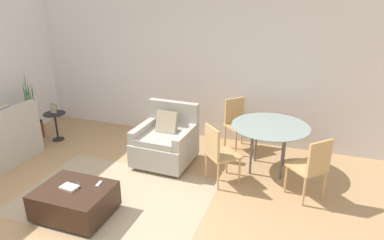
# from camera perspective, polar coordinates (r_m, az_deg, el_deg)

# --- Properties ---
(ground_plane) EXTENTS (20.00, 20.00, 0.00)m
(ground_plane) POSITION_cam_1_polar(r_m,az_deg,el_deg) (4.36, -17.46, -18.15)
(ground_plane) COLOR tan
(wall_back) EXTENTS (12.00, 0.06, 2.75)m
(wall_back) POSITION_cam_1_polar(r_m,az_deg,el_deg) (6.46, -1.41, 9.22)
(wall_back) COLOR white
(wall_back) RESTS_ON ground_plane
(area_rug) EXTENTS (2.58, 1.79, 0.01)m
(area_rug) POSITION_cam_1_polar(r_m,az_deg,el_deg) (4.97, -12.55, -12.26)
(area_rug) COLOR tan
(area_rug) RESTS_ON ground_plane
(armchair) EXTENTS (0.90, 0.92, 0.95)m
(armchair) POSITION_cam_1_polar(r_m,az_deg,el_deg) (5.60, -4.39, -3.63)
(armchair) COLOR #B2ADA3
(armchair) RESTS_ON ground_plane
(ottoman) EXTENTS (0.90, 0.71, 0.38)m
(ottoman) POSITION_cam_1_polar(r_m,az_deg,el_deg) (4.64, -18.93, -12.55)
(ottoman) COLOR #382319
(ottoman) RESTS_ON ground_plane
(book_stack) EXTENTS (0.23, 0.16, 0.03)m
(book_stack) POSITION_cam_1_polar(r_m,az_deg,el_deg) (4.57, -19.77, -10.51)
(book_stack) COLOR beige
(book_stack) RESTS_ON ottoman
(tv_remote_primary) EXTENTS (0.06, 0.14, 0.01)m
(tv_remote_primary) POSITION_cam_1_polar(r_m,az_deg,el_deg) (4.55, -15.26, -10.19)
(tv_remote_primary) COLOR #B7B7BC
(tv_remote_primary) RESTS_ON ottoman
(tv_remote_secondary) EXTENTS (0.14, 0.15, 0.01)m
(tv_remote_secondary) POSITION_cam_1_polar(r_m,az_deg,el_deg) (4.60, -18.37, -10.19)
(tv_remote_secondary) COLOR #333338
(tv_remote_secondary) RESTS_ON ottoman
(potted_plant) EXTENTS (0.35, 0.35, 1.38)m
(potted_plant) POSITION_cam_1_polar(r_m,az_deg,el_deg) (7.20, -24.98, -0.25)
(potted_plant) COLOR brown
(potted_plant) RESTS_ON ground_plane
(side_table) EXTENTS (0.40, 0.40, 0.54)m
(side_table) POSITION_cam_1_polar(r_m,az_deg,el_deg) (6.89, -21.78, -0.20)
(side_table) COLOR black
(side_table) RESTS_ON ground_plane
(picture_frame) EXTENTS (0.14, 0.07, 0.18)m
(picture_frame) POSITION_cam_1_polar(r_m,az_deg,el_deg) (6.81, -22.06, 1.76)
(picture_frame) COLOR #8C6647
(picture_frame) RESTS_ON side_table
(dining_table) EXTENTS (1.18, 1.18, 0.75)m
(dining_table) POSITION_cam_1_polar(r_m,az_deg,el_deg) (5.35, 12.88, -1.66)
(dining_table) COLOR #8C9E99
(dining_table) RESTS_ON ground_plane
(dining_chair_near_left) EXTENTS (0.59, 0.59, 0.90)m
(dining_chair_near_left) POSITION_cam_1_polar(r_m,az_deg,el_deg) (4.94, 4.34, -5.15)
(dining_chair_near_left) COLOR tan
(dining_chair_near_left) RESTS_ON ground_plane
(dining_chair_near_right) EXTENTS (0.59, 0.59, 0.90)m
(dining_chair_near_right) POSITION_cam_1_polar(r_m,az_deg,el_deg) (4.82, 19.41, -7.09)
(dining_chair_near_right) COLOR tan
(dining_chair_near_right) RESTS_ON ground_plane
(dining_chair_far_left) EXTENTS (0.59, 0.59, 0.90)m
(dining_chair_far_left) POSITION_cam_1_polar(r_m,az_deg,el_deg) (6.09, 7.52, -0.09)
(dining_chair_far_left) COLOR tan
(dining_chair_far_left) RESTS_ON ground_plane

